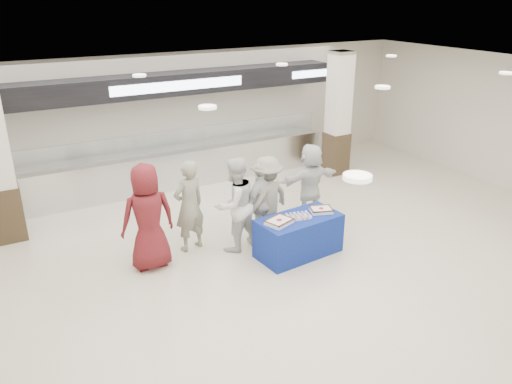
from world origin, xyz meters
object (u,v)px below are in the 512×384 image
chef_tall (235,205)px  soldier_b (267,199)px  chef_short (262,203)px  cupcake_tray (299,216)px  sheet_cake_left (279,221)px  display_table (299,236)px  sheet_cake_right (321,209)px  civilian_maroon (148,217)px  civilian_white (310,182)px  soldier_a (189,206)px

chef_tall → soldier_b: (0.72, 0.06, -0.05)m
chef_short → cupcake_tray: bearing=87.0°
sheet_cake_left → chef_short: (0.13, 0.85, 0.01)m
display_table → cupcake_tray: bearing=-155.5°
cupcake_tray → chef_tall: chef_tall is taller
sheet_cake_right → chef_tall: size_ratio=0.26×
sheet_cake_right → civilian_maroon: 3.16m
display_table → soldier_b: bearing=98.4°
display_table → sheet_cake_right: (0.50, 0.01, 0.42)m
chef_short → civilian_white: 1.49m
sheet_cake_left → soldier_a: (-1.21, 1.22, 0.09)m
soldier_a → sheet_cake_right: bearing=137.8°
chef_tall → soldier_b: size_ratio=1.06×
sheet_cake_right → civilian_white: bearing=63.9°
sheet_cake_right → soldier_b: soldier_b is taller
sheet_cake_left → soldier_b: (0.26, 0.88, 0.05)m
civilian_maroon → soldier_a: civilian_maroon is taller
cupcake_tray → soldier_b: bearing=101.7°
soldier_b → civilian_white: (1.30, 0.40, -0.02)m
civilian_maroon → sheet_cake_left: bearing=157.2°
display_table → cupcake_tray: (-0.03, -0.01, 0.41)m
chef_tall → display_table: bearing=126.1°
sheet_cake_left → chef_tall: bearing=119.4°
soldier_a → chef_tall: bearing=137.9°
sheet_cake_left → soldier_a: 1.72m
soldier_b → display_table: bearing=85.5°
cupcake_tray → sheet_cake_left: bearing=-175.1°
soldier_b → civilian_white: soldier_b is taller
display_table → sheet_cake_right: size_ratio=3.24×
soldier_a → soldier_b: size_ratio=1.04×
display_table → cupcake_tray: cupcake_tray is taller
soldier_b → sheet_cake_left: bearing=55.5°
cupcake_tray → chef_short: chef_short is taller
display_table → soldier_b: 0.98m
sheet_cake_left → chef_tall: 0.95m
chef_short → civilian_white: size_ratio=0.97×
display_table → cupcake_tray: 0.41m
display_table → chef_short: (-0.33, 0.80, 0.43)m
sheet_cake_right → civilian_maroon: size_ratio=0.25×
civilian_white → display_table: bearing=48.3°
display_table → chef_tall: (-0.92, 0.77, 0.53)m
display_table → sheet_cake_right: 0.65m
soldier_a → soldier_b: bearing=152.9°
display_table → chef_tall: bearing=135.0°
soldier_b → civilian_white: bearing=179.2°
soldier_a → chef_short: bearing=150.6°
soldier_a → sheet_cake_left: bearing=120.6°
civilian_white → civilian_maroon: bearing=5.2°
cupcake_tray → civilian_white: 1.68m
sheet_cake_left → soldier_b: soldier_b is taller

